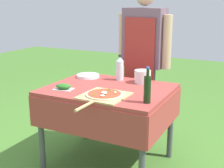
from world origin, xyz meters
name	(u,v)px	position (x,y,z in m)	size (l,w,h in m)	color
ground_plane	(109,162)	(0.00, 0.00, 0.00)	(12.00, 12.00, 0.00)	#477A2D
prep_table	(108,99)	(0.00, 0.00, 0.67)	(1.14, 0.91, 0.77)	#A83D38
person_cook	(144,53)	(0.06, 0.72, 1.00)	(0.63, 0.25, 1.70)	#4C4C51
pizza_on_peel	(104,95)	(0.10, -0.27, 0.79)	(0.39, 0.62, 0.05)	tan
oil_bottle	(147,89)	(0.48, -0.25, 0.89)	(0.06, 0.06, 0.29)	black
water_bottle	(120,68)	(-0.03, 0.31, 0.90)	(0.08, 0.08, 0.26)	silver
herb_container	(63,87)	(-0.34, -0.24, 0.80)	(0.19, 0.14, 0.05)	silver
mixing_tub	(143,77)	(0.22, 0.31, 0.84)	(0.16, 0.16, 0.13)	silver
plate_stack	(88,76)	(-0.38, 0.26, 0.79)	(0.24, 0.24, 0.03)	white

